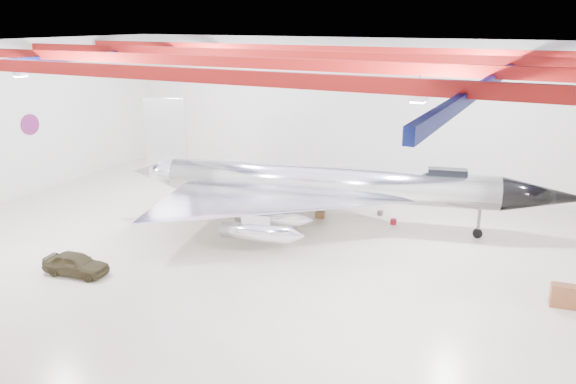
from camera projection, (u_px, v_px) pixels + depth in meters
The scene contains 15 objects.
floor at pixel (257, 247), 31.64m from camera, with size 40.00×40.00×0.00m, color beige.
wall_back at pixel (354, 112), 42.81m from camera, with size 40.00×40.00×0.00m, color silver.
wall_left at pixel (4, 122), 38.62m from camera, with size 30.00×30.00×0.00m, color silver.
ceiling at pixel (254, 46), 28.39m from camera, with size 40.00×40.00×0.00m, color #0A0F38.
ceiling_structure at pixel (254, 59), 28.59m from camera, with size 39.50×29.50×1.08m.
wall_roundel at pixel (30, 125), 40.45m from camera, with size 1.50×1.50×0.10m, color #B21414.
jet_aircraft at pixel (327, 187), 34.11m from camera, with size 27.46×19.22×7.59m.
jeep at pixel (76, 264), 28.07m from camera, with size 1.35×3.37×1.15m, color #39321C.
desk at pixel (564, 296), 24.92m from camera, with size 1.14×0.57×1.04m, color brown.
crate_ply at pixel (250, 216), 36.01m from camera, with size 0.47×0.38×0.33m, color olive.
toolbox_red at pixel (260, 198), 39.67m from camera, with size 0.50×0.40×0.35m, color maroon.
parts_bin at pixel (320, 215), 36.21m from camera, with size 0.56×0.45×0.39m, color olive.
crate_small at pixel (242, 205), 38.42m from camera, with size 0.33×0.27×0.23m, color #59595B.
tool_chest at pixel (393, 222), 35.05m from camera, with size 0.38×0.38×0.34m, color maroon.
spares_box at pixel (380, 213), 36.66m from camera, with size 0.36×0.36×0.32m, color #59595B.
Camera 1 is at (14.74, -25.40, 12.30)m, focal length 35.00 mm.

